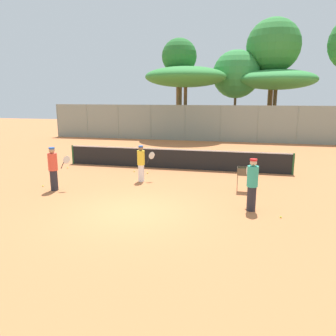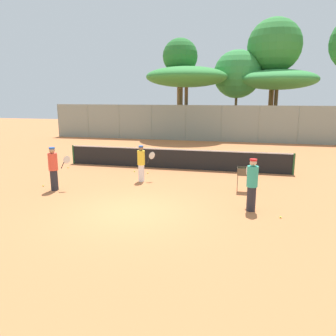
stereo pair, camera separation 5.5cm
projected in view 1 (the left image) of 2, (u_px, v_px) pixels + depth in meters
ground_plane at (132, 212)px, 10.93m from camera, size 80.00×80.00×0.00m
tennis_net at (175, 158)px, 17.36m from camera, size 12.02×0.10×1.07m
back_fence at (202, 123)px, 27.96m from camera, size 27.69×0.08×3.05m
tree_1 at (273, 46)px, 30.47m from camera, size 4.99×4.99×10.88m
tree_2 at (186, 77)px, 29.12m from camera, size 7.20×7.20×6.36m
tree_3 at (236, 74)px, 31.20m from camera, size 4.50×4.50×8.09m
tree_4 at (179, 59)px, 30.55m from camera, size 3.26×3.26×9.06m
tree_5 at (276, 80)px, 30.17m from camera, size 7.27×7.27×6.18m
player_white_outfit at (252, 184)px, 10.91m from camera, size 0.42×0.90×1.78m
player_red_cap at (141, 163)px, 14.73m from camera, size 0.75×0.63×1.63m
player_yellow_shirt at (53, 168)px, 13.29m from camera, size 0.83×0.59×1.79m
ball_cart at (244, 173)px, 13.18m from camera, size 0.56×0.41×0.98m
tennis_ball_0 at (68, 168)px, 17.59m from camera, size 0.07×0.07×0.07m
tennis_ball_1 at (134, 171)px, 16.70m from camera, size 0.07×0.07×0.07m
tennis_ball_2 at (281, 217)px, 10.41m from camera, size 0.07×0.07×0.07m
tennis_ball_3 at (43, 186)px, 14.01m from camera, size 0.07×0.07×0.07m
tennis_ball_4 at (148, 173)px, 16.39m from camera, size 0.07×0.07×0.07m
parked_car at (207, 129)px, 31.80m from camera, size 4.20×1.70×1.60m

